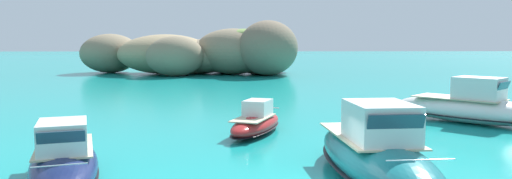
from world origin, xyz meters
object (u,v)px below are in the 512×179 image
Objects in this scene: islet_small at (247,53)px; channel_buoy at (400,135)px; motorboat_navy at (64,162)px; motorboat_teal at (375,154)px; islet_large at (168,55)px; motorboat_white at (471,108)px; motorboat_red at (256,123)px.

islet_small is 12.87× the size of channel_buoy.
motorboat_teal is (11.08, 0.01, 0.21)m from motorboat_navy.
motorboat_teal is at bearing -73.95° from islet_large.
motorboat_white is at bearing 52.52° from motorboat_teal.
motorboat_teal is 6.78× the size of channel_buoy.
motorboat_red is 9.76m from motorboat_teal.
islet_small is 2.14× the size of motorboat_white.
islet_small is 2.98× the size of motorboat_red.
motorboat_navy is (5.01, -55.94, -2.01)m from islet_large.
motorboat_teal reaches higher than channel_buoy.
motorboat_red is at bearing -166.92° from motorboat_white.
islet_small is 48.68m from channel_buoy.
islet_small is 54.94m from motorboat_teal.
motorboat_red is at bearing -89.75° from islet_small.
motorboat_teal is 7.40m from channel_buoy.
channel_buoy is (3.10, 6.69, -0.63)m from motorboat_teal.
islet_large is 52.90m from channel_buoy.
motorboat_teal is at bearing -114.85° from channel_buoy.
motorboat_navy is 0.91× the size of motorboat_white.
motorboat_red is 0.64× the size of motorboat_teal.
motorboat_red is 13.57m from motorboat_white.
islet_large is at bearing 104.34° from motorboat_red.
islet_large is 4.35× the size of motorboat_red.
channel_buoy is (-6.05, -5.24, -0.61)m from motorboat_white.
islet_small reaches higher than motorboat_red.
channel_buoy is at bearing 25.29° from motorboat_navy.
motorboat_teal is at bearing 0.04° from motorboat_navy.
motorboat_navy reaches higher than channel_buoy.
islet_small reaches higher than motorboat_teal.
motorboat_teal is at bearing -127.48° from motorboat_white.
motorboat_navy is 5.45× the size of channel_buoy.
motorboat_red is 11.32m from motorboat_navy.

